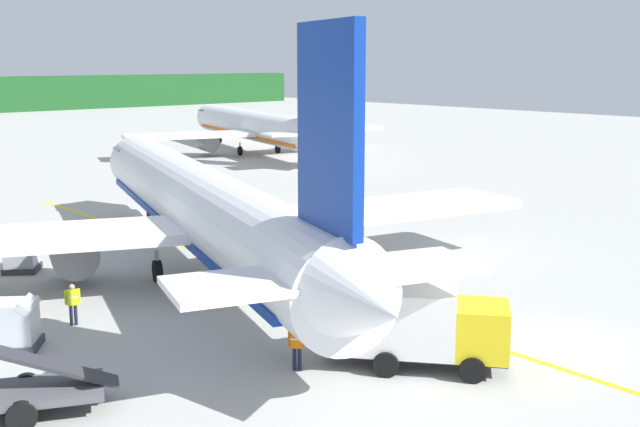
# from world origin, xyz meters

# --- Properties ---
(ground) EXTENTS (240.00, 320.00, 0.20)m
(ground) POSITION_xyz_m (0.00, 48.00, -0.10)
(ground) COLOR #A8A8A3
(airliner_foreground) EXTENTS (33.92, 40.50, 11.90)m
(airliner_foreground) POSITION_xyz_m (-4.59, 18.19, 3.39)
(airliner_foreground) COLOR white
(airliner_foreground) RESTS_ON ground
(airliner_mid_apron) EXTENTS (30.98, 37.12, 10.76)m
(airliner_mid_apron) POSITION_xyz_m (29.17, 58.50, 3.07)
(airliner_mid_apron) COLOR white
(airliner_mid_apron) RESTS_ON ground
(service_truck_fuel) EXTENTS (5.72, 6.40, 2.86)m
(service_truck_fuel) POSITION_xyz_m (-6.17, 2.58, 1.59)
(service_truck_fuel) COLOR yellow
(service_truck_fuel) RESTS_ON ground
(cargo_container_near) EXTENTS (2.33, 2.33, 1.98)m
(cargo_container_near) POSITION_xyz_m (-15.98, 13.59, 0.94)
(cargo_container_near) COLOR #333338
(cargo_container_near) RESTS_ON ground
(cargo_container_far) EXTENTS (2.33, 2.33, 2.00)m
(cargo_container_far) POSITION_xyz_m (-11.57, 24.56, 0.94)
(cargo_container_far) COLOR #333338
(cargo_container_far) RESTS_ON ground
(crew_marshaller) EXTENTS (0.47, 0.49, 1.68)m
(crew_marshaller) POSITION_xyz_m (-9.44, 5.00, 0.99)
(crew_marshaller) COLOR #191E33
(crew_marshaller) RESTS_ON ground
(crew_loader_left) EXTENTS (0.38, 0.59, 1.62)m
(crew_loader_left) POSITION_xyz_m (-0.40, 12.28, 0.95)
(crew_loader_left) COLOR #191E33
(crew_loader_left) RESTS_ON ground
(crew_loader_right) EXTENTS (0.55, 0.43, 1.76)m
(crew_loader_right) POSITION_xyz_m (-5.39, 8.34, 1.04)
(crew_loader_right) COLOR #191E33
(crew_loader_right) RESTS_ON ground
(crew_supervisor) EXTENTS (0.60, 0.36, 1.74)m
(crew_supervisor) POSITION_xyz_m (-13.21, 14.77, 1.03)
(crew_supervisor) COLOR #191E33
(crew_supervisor) RESTS_ON ground
(apron_guide_line) EXTENTS (0.30, 60.00, 0.01)m
(apron_guide_line) POSITION_xyz_m (-2.40, 13.73, 0.01)
(apron_guide_line) COLOR yellow
(apron_guide_line) RESTS_ON ground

